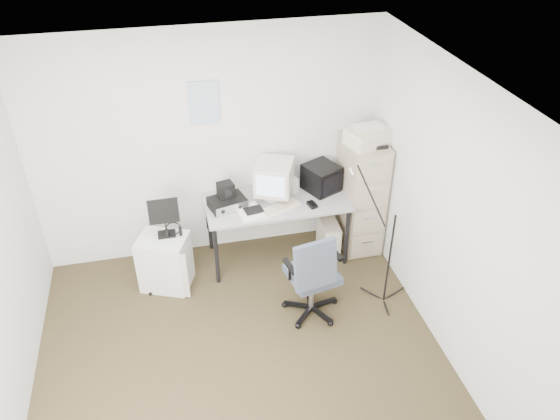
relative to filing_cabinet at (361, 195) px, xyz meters
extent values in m
cube|color=#31291B|center=(-1.58, -1.48, -0.66)|extent=(3.60, 3.60, 0.01)
cube|color=white|center=(-1.58, -1.48, 1.85)|extent=(3.60, 3.60, 0.01)
cube|color=silver|center=(-1.58, 0.32, 0.60)|extent=(3.60, 0.02, 2.50)
cube|color=silver|center=(0.22, -1.48, 0.60)|extent=(0.02, 3.60, 2.50)
cube|color=white|center=(-1.60, 0.31, 1.10)|extent=(0.30, 0.02, 0.44)
cube|color=tan|center=(0.00, 0.00, 0.00)|extent=(0.40, 0.60, 1.30)
cube|color=beige|center=(0.00, -0.07, 0.73)|extent=(0.51, 0.42, 0.17)
cube|color=#979797|center=(-0.95, -0.03, -0.29)|extent=(1.50, 0.70, 0.73)
cube|color=beige|center=(-0.96, 0.05, 0.28)|extent=(0.49, 0.50, 0.41)
cube|color=black|center=(-0.43, 0.08, 0.22)|extent=(0.43, 0.44, 0.29)
cube|color=beige|center=(-0.73, 0.11, 0.16)|extent=(0.11, 0.11, 0.16)
cube|color=beige|center=(-0.95, -0.20, 0.09)|extent=(0.46, 0.33, 0.02)
cube|color=black|center=(-0.62, -0.22, 0.10)|extent=(0.10, 0.13, 0.04)
cube|color=black|center=(-1.47, -0.03, 0.13)|extent=(0.42, 0.34, 0.10)
cube|color=black|center=(-1.47, 0.01, 0.26)|extent=(0.18, 0.18, 0.15)
cube|color=white|center=(-1.27, -0.19, 0.09)|extent=(0.27, 0.34, 0.02)
cube|color=beige|center=(-0.36, -0.06, -0.46)|extent=(0.20, 0.42, 0.38)
cube|color=#404B5C|center=(-0.82, -0.97, -0.16)|extent=(0.67, 0.67, 0.99)
cube|color=silver|center=(-2.17, -0.24, -0.35)|extent=(0.59, 0.54, 0.59)
cube|color=black|center=(-2.12, -0.19, 0.16)|extent=(0.33, 0.23, 0.43)
torus|color=black|center=(-2.05, -0.22, 0.00)|extent=(0.23, 0.23, 0.03)
cylinder|color=black|center=(-0.05, -0.98, 0.03)|extent=(0.02, 0.02, 1.36)
camera|label=1|loc=(-2.00, -4.72, 3.20)|focal=35.00mm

